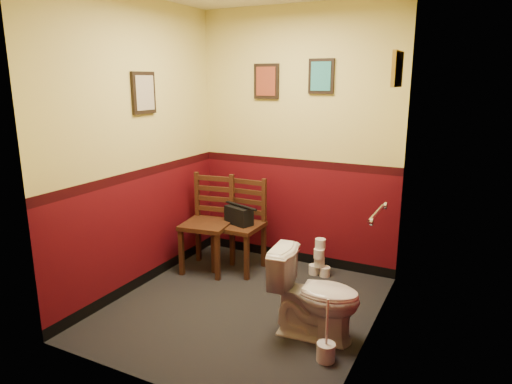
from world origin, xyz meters
TOP-DOWN VIEW (x-y plane):
  - floor at (0.00, 0.00)m, footprint 2.20×2.40m
  - wall_back at (0.00, 1.20)m, footprint 2.20×0.00m
  - wall_front at (0.00, -1.20)m, footprint 2.20×0.00m
  - wall_left at (-1.10, 0.00)m, footprint 0.00×2.40m
  - wall_right at (1.10, 0.00)m, footprint 0.00×2.40m
  - grab_bar at (1.07, 0.25)m, footprint 0.05×0.56m
  - framed_print_back_a at (-0.35, 1.18)m, footprint 0.28×0.04m
  - framed_print_back_b at (0.25, 1.18)m, footprint 0.26×0.04m
  - framed_print_left at (-1.08, 0.10)m, footprint 0.04×0.30m
  - framed_print_right at (1.08, 0.60)m, footprint 0.04×0.34m
  - toilet at (0.72, -0.15)m, footprint 0.73×0.45m
  - toilet_brush at (0.91, -0.43)m, footprint 0.13×0.13m
  - chair_left at (-0.73, 0.59)m, footprint 0.53×0.53m
  - chair_right at (-0.43, 0.75)m, footprint 0.45×0.45m
  - handbag at (-0.43, 0.71)m, footprint 0.33×0.24m
  - tp_stack at (0.38, 0.95)m, footprint 0.23×0.14m

SIDE VIEW (x-z plane):
  - floor at x=0.00m, z-range 0.00..0.00m
  - toilet_brush at x=0.91m, z-range -0.16..0.32m
  - tp_stack at x=0.38m, z-range -0.03..0.36m
  - toilet at x=0.72m, z-range 0.00..0.69m
  - chair_right at x=-0.43m, z-range 0.00..0.97m
  - chair_left at x=-0.73m, z-range 0.00..1.01m
  - handbag at x=-0.43m, z-range 0.49..0.71m
  - grab_bar at x=1.07m, z-range 0.92..0.98m
  - wall_back at x=0.00m, z-range 0.00..2.70m
  - wall_front at x=0.00m, z-range 0.00..2.70m
  - wall_left at x=-1.10m, z-range 0.00..2.70m
  - wall_right at x=1.10m, z-range 0.00..2.70m
  - framed_print_left at x=-1.08m, z-range 1.66..2.04m
  - framed_print_back_a at x=-0.35m, z-range 1.77..2.13m
  - framed_print_back_b at x=0.25m, z-range 1.83..2.17m
  - framed_print_right at x=1.08m, z-range 1.91..2.19m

